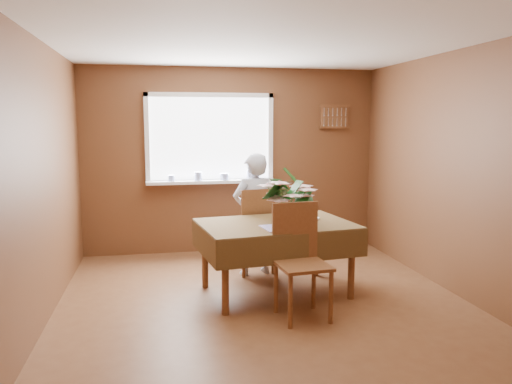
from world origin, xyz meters
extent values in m
plane|color=brown|center=(0.00, 0.00, 0.00)|extent=(4.50, 4.50, 0.00)
plane|color=white|center=(0.00, 0.00, 2.50)|extent=(4.50, 4.50, 0.00)
plane|color=brown|center=(0.00, 2.25, 1.25)|extent=(4.00, 0.00, 4.00)
plane|color=brown|center=(0.00, -2.25, 1.25)|extent=(4.00, 0.00, 4.00)
plane|color=brown|center=(-2.00, 0.00, 1.25)|extent=(0.00, 4.50, 4.50)
plane|color=brown|center=(2.00, 0.00, 1.25)|extent=(0.00, 4.50, 4.50)
cube|color=white|center=(-0.30, 2.23, 1.55)|extent=(1.60, 0.01, 1.10)
cube|color=white|center=(-0.30, 2.22, 2.13)|extent=(1.72, 0.06, 0.06)
cube|color=white|center=(-0.30, 2.22, 0.97)|extent=(1.72, 0.06, 0.06)
cube|color=white|center=(-1.13, 2.22, 1.55)|extent=(0.06, 0.06, 1.22)
cube|color=white|center=(0.53, 2.22, 1.55)|extent=(0.06, 0.06, 1.22)
cube|color=white|center=(-0.30, 2.15, 0.98)|extent=(1.72, 0.20, 0.04)
cylinder|color=white|center=(-0.83, 2.13, 1.04)|extent=(0.09, 0.09, 0.08)
cylinder|color=white|center=(-0.48, 2.13, 1.06)|extent=(0.11, 0.11, 0.12)
cylinder|color=white|center=(-0.12, 2.13, 1.05)|extent=(0.12, 0.12, 0.09)
cylinder|color=white|center=(0.23, 2.13, 1.06)|extent=(0.10, 0.10, 0.13)
cube|color=brown|center=(1.45, 2.23, 1.85)|extent=(0.40, 0.03, 0.30)
cube|color=brown|center=(1.45, 2.21, 2.00)|extent=(0.44, 0.04, 0.03)
cube|color=brown|center=(1.45, 2.21, 1.70)|extent=(0.44, 0.04, 0.03)
cylinder|color=brown|center=(-0.42, -0.10, 0.35)|extent=(0.07, 0.07, 0.69)
cylinder|color=brown|center=(0.88, 0.08, 0.35)|extent=(0.07, 0.07, 0.69)
cylinder|color=brown|center=(-0.53, 0.71, 0.35)|extent=(0.07, 0.07, 0.69)
cylinder|color=brown|center=(0.77, 0.89, 0.35)|extent=(0.07, 0.07, 0.69)
cube|color=brown|center=(0.18, 0.40, 0.71)|extent=(1.59, 1.17, 0.04)
cube|color=#412E17|center=(0.18, 0.40, 0.74)|extent=(1.65, 1.23, 0.01)
cube|color=#412E17|center=(0.25, -0.12, 0.60)|extent=(1.52, 0.22, 0.27)
cube|color=#412E17|center=(0.11, 0.91, 0.60)|extent=(1.52, 0.22, 0.27)
cube|color=#412E17|center=(-0.58, 0.29, 0.60)|extent=(0.15, 1.03, 0.27)
cube|color=#412E17|center=(0.94, 0.50, 0.60)|extent=(0.15, 1.03, 0.27)
cube|color=#4F6BE2|center=(0.21, 0.15, 0.75)|extent=(0.48, 0.38, 0.01)
cylinder|color=brown|center=(0.22, 1.41, 0.23)|extent=(0.04, 0.04, 0.47)
cylinder|color=brown|center=(-0.15, 1.33, 0.23)|extent=(0.04, 0.04, 0.47)
cylinder|color=brown|center=(0.30, 1.04, 0.23)|extent=(0.04, 0.04, 0.47)
cylinder|color=brown|center=(-0.06, 0.96, 0.23)|extent=(0.04, 0.04, 0.47)
cube|color=brown|center=(0.08, 1.19, 0.48)|extent=(0.52, 0.52, 0.03)
cube|color=brown|center=(0.12, 0.99, 0.76)|extent=(0.43, 0.12, 0.52)
cylinder|color=brown|center=(0.09, -0.52, 0.24)|extent=(0.04, 0.04, 0.48)
cylinder|color=brown|center=(0.47, -0.48, 0.24)|extent=(0.04, 0.04, 0.48)
cylinder|color=brown|center=(0.05, -0.14, 0.24)|extent=(0.04, 0.04, 0.48)
cylinder|color=brown|center=(0.43, -0.10, 0.24)|extent=(0.04, 0.04, 0.48)
cube|color=brown|center=(0.26, -0.31, 0.49)|extent=(0.49, 0.49, 0.03)
cube|color=brown|center=(0.24, -0.11, 0.77)|extent=(0.45, 0.07, 0.53)
imported|color=white|center=(0.08, 1.09, 0.71)|extent=(0.58, 0.44, 1.42)
cylinder|color=white|center=(0.26, 0.22, 0.82)|extent=(0.11, 0.11, 0.14)
cylinder|color=#33662D|center=(0.26, 0.22, 0.93)|extent=(0.07, 0.07, 0.10)
cylinder|color=white|center=(0.58, 0.54, 0.75)|extent=(0.26, 0.26, 0.01)
cube|color=silver|center=(0.37, 0.16, 0.76)|extent=(0.10, 0.23, 0.00)
camera|label=1|loc=(-0.99, -4.50, 1.77)|focal=35.00mm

